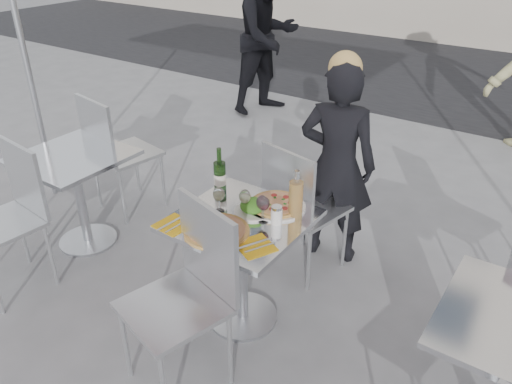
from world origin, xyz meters
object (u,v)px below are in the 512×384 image
Objects in this scene: carafe at (296,198)px; wineglass_red_b at (263,204)px; chair_far at (299,201)px; pedestrian_a at (268,36)px; side_chair_lnear at (12,207)px; napkin_left at (174,224)px; salad_plate at (253,207)px; pizza_near at (217,231)px; pizza_far at (276,205)px; wineglass_white_a at (219,195)px; woman_diner at (337,165)px; main_table at (242,248)px; wineglass_white_b at (245,197)px; napkin_right at (255,246)px; wineglass_red_a at (262,203)px; chair_near at (190,284)px; side_chair_lfar at (113,146)px; sugar_shaker at (277,215)px; wine_bottle at (220,175)px; side_table_left at (77,181)px.

carafe is 1.84× the size of wineglass_red_b.
pedestrian_a reaches higher than chair_far.
side_chair_lnear is 3.43× the size of carafe.
napkin_left is (-0.51, -0.46, -0.11)m from carafe.
salad_plate is at bearing 100.71° from chair_far.
pizza_far is at bearing 73.55° from pizza_near.
carafe is at bearing 55.58° from pizza_near.
wineglass_white_a is at bearing 85.98° from chair_far.
main_table is at bearing 68.77° from woman_diner.
pizza_near is 0.30m from wineglass_red_b.
main_table is 3.74× the size of napkin_left.
napkin_left is (-0.26, -0.32, -0.11)m from wineglass_white_b.
carafe is at bearing 113.65° from napkin_right.
wineglass_white_a reaches higher than pizza_near.
wineglass_white_b reaches higher than main_table.
woman_diner reaches higher than wineglass_red_a.
carafe reaches higher than wineglass_white_a.
chair_near is at bearing -100.55° from wineglass_red_b.
woman_diner is 9.35× the size of wineglass_red_a.
napkin_right is (1.85, -0.66, 0.14)m from side_chair_lfar.
wineglass_red_a is (0.12, -0.00, 0.00)m from wineglass_white_b.
pizza_far reaches higher than pizza_near.
sugar_shaker is at bearing -112.23° from carafe.
chair_far is 0.62m from wineglass_white_b.
chair_near is at bearing -89.55° from salad_plate.
sugar_shaker is 0.35m from wineglass_white_a.
sugar_shaker is 0.09m from wineglass_red_b.
carafe is at bearing 28.68° from side_chair_lnear.
side_chair_lnear is 2.87× the size of pizza_far.
wine_bottle is 0.49m from sugar_shaker.
wineglass_red_b is (0.10, 0.53, 0.25)m from chair_near.
side_table_left is 1.51m from pizza_near.
wine_bottle reaches higher than chair_near.
pizza_near is 2.27× the size of wineglass_red_b.
chair_near is at bearing 101.84° from chair_far.
side_chair_lnear is 6.31× the size of wineglass_red_b.
pedestrian_a is (-0.51, 3.34, 0.41)m from side_table_left.
napkin_right is (0.03, -0.25, -0.05)m from sugar_shaker.
napkin_right is (0.10, -0.23, -0.11)m from wineglass_red_b.
carafe is (1.74, 0.19, 0.33)m from side_table_left.
pedestrian_a is 5.45× the size of pizza_far.
wineglass_red_a reaches higher than main_table.
wineglass_white_b is 1.00× the size of wineglass_red_a.
side_chair_lfar is 1.83m from woman_diner.
wine_bottle is 1.47× the size of napkin_left.
side_chair_lnear is 1.24m from napkin_left.
wineglass_white_a reaches higher than napkin_right.
napkin_right is (0.20, -0.27, -0.03)m from salad_plate.
wineglass_red_a is (0.13, 0.24, 0.10)m from pizza_near.
wine_bottle is at bearing -174.14° from pizza_far.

